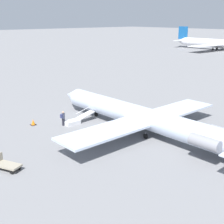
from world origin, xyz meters
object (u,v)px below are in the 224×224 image
(airplane_main, at_px, (143,117))
(passenger, at_px, (63,117))
(airplane_taxiing_distant, at_px, (222,44))
(boarding_stairs, at_px, (75,121))
(luggage_cart, at_px, (7,165))

(airplane_main, distance_m, passenger, 9.41)
(airplane_taxiing_distant, bearing_deg, boarding_stairs, -68.93)
(boarding_stairs, bearing_deg, airplane_taxiing_distant, 19.79)
(airplane_main, bearing_deg, luggage_cart, 83.53)
(airplane_taxiing_distant, height_order, boarding_stairs, airplane_taxiing_distant)
(boarding_stairs, height_order, passenger, passenger)
(airplane_main, bearing_deg, airplane_taxiing_distant, -65.33)
(boarding_stairs, xyz_separation_m, passenger, (0.34, 1.40, 0.64))
(airplane_main, relative_size, passenger, 15.97)
(airplane_taxiing_distant, distance_m, passenger, 99.55)
(airplane_taxiing_distant, bearing_deg, passenger, -69.39)
(airplane_taxiing_distant, distance_m, boarding_stairs, 98.36)
(passenger, bearing_deg, luggage_cart, -147.32)
(airplane_taxiing_distant, height_order, passenger, airplane_taxiing_distant)
(airplane_main, xyz_separation_m, passenger, (7.83, 5.16, -0.81))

